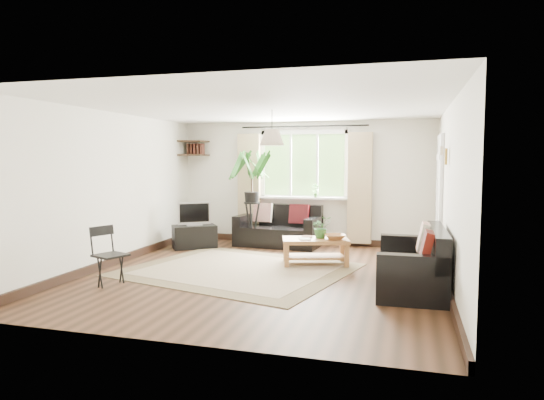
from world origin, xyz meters
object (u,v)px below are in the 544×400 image
(sofa_back, at_px, (278,227))
(coffee_table, at_px, (315,252))
(palm_stand, at_px, (252,198))
(sofa_right, at_px, (411,260))
(tv_stand, at_px, (194,237))
(folding_chair, at_px, (111,256))

(sofa_back, relative_size, coffee_table, 1.55)
(sofa_back, height_order, palm_stand, palm_stand)
(sofa_right, bearing_deg, coffee_table, -128.98)
(sofa_back, relative_size, tv_stand, 2.00)
(tv_stand, bearing_deg, sofa_right, -61.24)
(sofa_back, bearing_deg, folding_chair, -106.92)
(coffee_table, height_order, tv_stand, tv_stand)
(palm_stand, relative_size, folding_chair, 2.37)
(tv_stand, bearing_deg, coffee_table, -53.24)
(tv_stand, xyz_separation_m, palm_stand, (0.99, 0.44, 0.71))
(palm_stand, bearing_deg, coffee_table, -40.71)
(sofa_right, bearing_deg, tv_stand, -117.63)
(tv_stand, height_order, palm_stand, palm_stand)
(sofa_back, xyz_separation_m, tv_stand, (-1.46, -0.63, -0.16))
(coffee_table, xyz_separation_m, palm_stand, (-1.46, 1.26, 0.71))
(folding_chair, bearing_deg, tv_stand, 23.16)
(coffee_table, relative_size, palm_stand, 0.55)
(sofa_right, bearing_deg, folding_chair, -78.46)
(sofa_right, distance_m, folding_chair, 3.91)
(sofa_right, height_order, coffee_table, sofa_right)
(palm_stand, bearing_deg, tv_stand, -156.31)
(sofa_right, xyz_separation_m, folding_chair, (-3.81, -0.86, 0.01))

